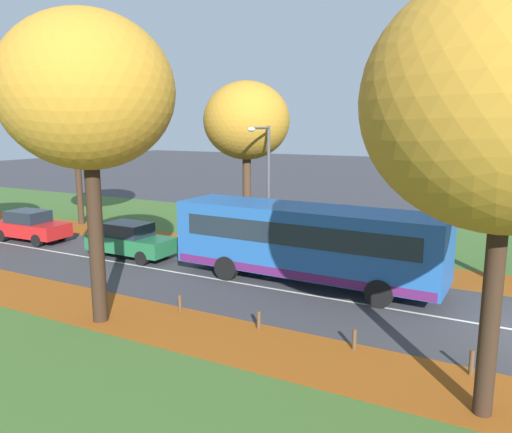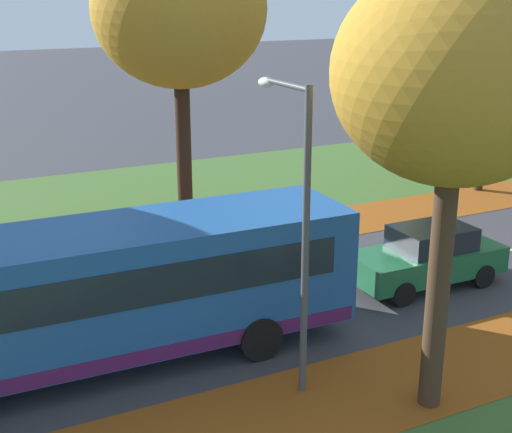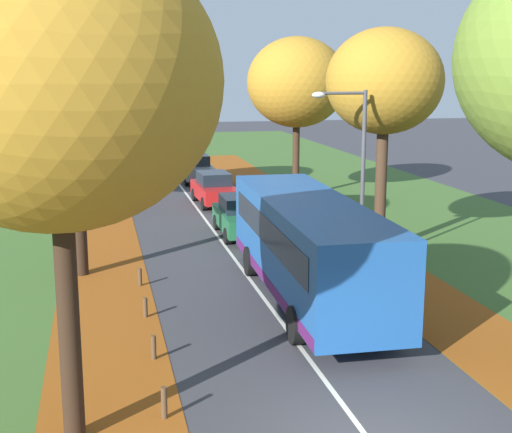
# 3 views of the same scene
# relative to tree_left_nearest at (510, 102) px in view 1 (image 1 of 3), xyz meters

# --- Properties ---
(leaf_litter_left) EXTENTS (2.80, 60.00, 0.00)m
(leaf_litter_left) POSITION_rel_tree_left_nearest_xyz_m (0.67, 12.54, -6.45)
(leaf_litter_left) COLOR #8C4714
(leaf_litter_left) RESTS_ON grass_verge_left
(grass_verge_right) EXTENTS (12.00, 90.00, 0.01)m
(grass_verge_right) POSITION_rel_tree_left_nearest_xyz_m (14.47, 18.54, -6.45)
(grass_verge_right) COLOR #3D6028
(grass_verge_right) RESTS_ON ground
(leaf_litter_right) EXTENTS (2.80, 60.00, 0.00)m
(leaf_litter_right) POSITION_rel_tree_left_nearest_xyz_m (9.87, 12.54, -6.45)
(leaf_litter_right) COLOR #8C4714
(leaf_litter_right) RESTS_ON grass_verge_right
(road_centre_line) EXTENTS (0.12, 80.00, 0.01)m
(road_centre_line) POSITION_rel_tree_left_nearest_xyz_m (5.27, 18.54, -6.45)
(road_centre_line) COLOR silver
(road_centre_line) RESTS_ON ground
(tree_left_nearest) EXTENTS (5.63, 5.63, 9.01)m
(tree_left_nearest) POSITION_rel_tree_left_nearest_xyz_m (0.00, 0.00, 0.00)
(tree_left_nearest) COLOR black
(tree_left_nearest) RESTS_ON ground
(tree_left_near) EXTENTS (5.05, 5.05, 9.27)m
(tree_left_near) POSITION_rel_tree_left_nearest_xyz_m (-0.05, 10.93, 0.50)
(tree_left_near) COLOR black
(tree_left_near) RESTS_ON ground
(tree_right_nearest) EXTENTS (5.42, 5.42, 9.30)m
(tree_right_nearest) POSITION_rel_tree_left_nearest_xyz_m (10.36, 0.27, 0.38)
(tree_right_nearest) COLOR #382619
(tree_right_nearest) RESTS_ON ground
(tree_right_near) EXTENTS (4.20, 4.20, 8.13)m
(tree_right_near) POSITION_rel_tree_left_nearest_xyz_m (10.73, 11.69, -0.26)
(tree_right_near) COLOR #422D1E
(tree_right_near) RESTS_ON ground
(tree_right_mid) EXTENTS (5.15, 5.15, 8.32)m
(tree_right_mid) POSITION_rel_tree_left_nearest_xyz_m (10.83, 23.48, -0.48)
(tree_right_mid) COLOR #382619
(tree_right_mid) RESTS_ON ground
(bollard_second) EXTENTS (0.12, 0.12, 0.65)m
(bollard_second) POSITION_rel_tree_left_nearest_xyz_m (1.68, 0.37, -6.13)
(bollard_second) COLOR #4C3823
(bollard_second) RESTS_ON ground
(bollard_third) EXTENTS (0.12, 0.12, 0.59)m
(bollard_third) POSITION_rel_tree_left_nearest_xyz_m (1.72, 3.32, -6.16)
(bollard_third) COLOR #4C3823
(bollard_third) RESTS_ON ground
(bollard_fourth) EXTENTS (0.12, 0.12, 0.56)m
(bollard_fourth) POSITION_rel_tree_left_nearest_xyz_m (1.73, 6.27, -6.18)
(bollard_fourth) COLOR #4C3823
(bollard_fourth) RESTS_ON ground
(bollard_fifth) EXTENTS (0.12, 0.12, 0.57)m
(bollard_fifth) POSITION_rel_tree_left_nearest_xyz_m (1.76, 9.21, -6.17)
(bollard_fifth) COLOR #4C3823
(bollard_fifth) RESTS_ON ground
(streetlamp_right) EXTENTS (1.89, 0.28, 6.00)m
(streetlamp_right) POSITION_rel_tree_left_nearest_xyz_m (8.94, 9.75, -2.72)
(streetlamp_right) COLOR #47474C
(streetlamp_right) RESTS_ON ground
(bus) EXTENTS (2.85, 10.46, 2.98)m
(bus) POSITION_rel_tree_left_nearest_xyz_m (6.49, 6.73, -4.75)
(bus) COLOR #1E5199
(bus) RESTS_ON ground
(car_green_lead) EXTENTS (1.81, 4.21, 1.62)m
(car_green_lead) POSITION_rel_tree_left_nearest_xyz_m (6.20, 15.31, -5.64)
(car_green_lead) COLOR #1E6038
(car_green_lead) RESTS_ON ground
(car_red_following) EXTENTS (1.92, 4.27, 1.62)m
(car_red_following) POSITION_rel_tree_left_nearest_xyz_m (6.26, 22.24, -5.64)
(car_red_following) COLOR #B21919
(car_red_following) RESTS_ON ground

